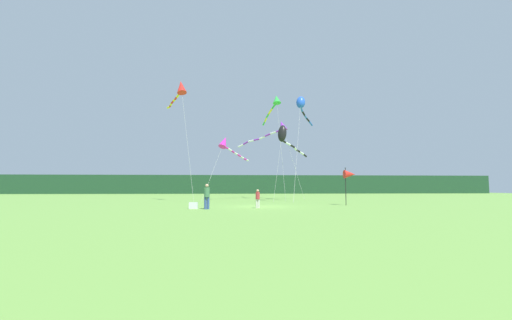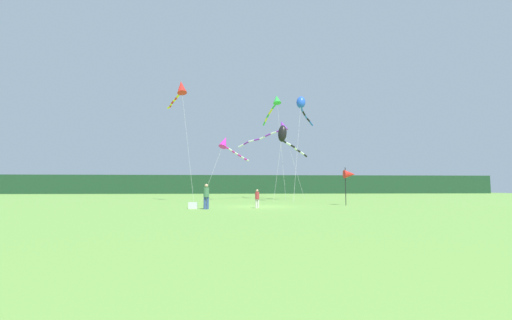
% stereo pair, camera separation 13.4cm
% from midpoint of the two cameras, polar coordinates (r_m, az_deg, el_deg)
% --- Properties ---
extents(ground_plane, '(120.00, 120.00, 0.00)m').
position_cam_midpoint_polar(ground_plane, '(24.51, 1.12, -8.11)').
color(ground_plane, '#6B9E42').
extents(distant_treeline, '(108.00, 2.48, 3.87)m').
position_cam_midpoint_polar(distant_treeline, '(69.40, -2.14, -4.26)').
color(distant_treeline, '#1E4228').
rests_on(distant_treeline, ground).
extents(person_adult, '(0.37, 0.37, 1.66)m').
position_cam_midpoint_polar(person_adult, '(21.93, -8.46, -6.04)').
color(person_adult, '#334C8C').
rests_on(person_adult, ground).
extents(person_child, '(0.28, 0.28, 1.29)m').
position_cam_midpoint_polar(person_child, '(22.74, 0.38, -6.57)').
color(person_child, silver).
rests_on(person_child, ground).
extents(cooler_box, '(0.58, 0.32, 0.43)m').
position_cam_midpoint_polar(cooler_box, '(22.52, -10.75, -7.79)').
color(cooler_box, silver).
rests_on(cooler_box, ground).
extents(banner_flag_pole, '(0.90, 0.70, 3.01)m').
position_cam_midpoint_polar(banner_flag_pole, '(27.40, 16.07, -2.44)').
color(banner_flag_pole, black).
rests_on(banner_flag_pole, ground).
extents(kite_magenta, '(5.09, 7.07, 7.20)m').
position_cam_midpoint_polar(kite_magenta, '(36.80, -5.05, 2.76)').
color(kite_magenta, '#B2B2B2').
rests_on(kite_magenta, ground).
extents(kite_blue, '(4.30, 9.49, 11.55)m').
position_cam_midpoint_polar(kite_blue, '(37.32, 8.05, 9.53)').
color(kite_blue, '#B2B2B2').
rests_on(kite_blue, ground).
extents(kite_green, '(1.64, 9.26, 12.12)m').
position_cam_midpoint_polar(kite_green, '(39.13, 3.40, 9.80)').
color(kite_green, '#B2B2B2').
rests_on(kite_green, ground).
extents(kite_red, '(3.88, 6.45, 12.42)m').
position_cam_midpoint_polar(kite_red, '(35.21, -12.86, 11.99)').
color(kite_red, '#B2B2B2').
rests_on(kite_red, ground).
extents(kite_black, '(4.64, 5.75, 7.84)m').
position_cam_midpoint_polar(kite_black, '(34.02, 5.07, 4.20)').
color(kite_black, '#B2B2B2').
rests_on(kite_black, ground).
extents(kite_purple, '(7.44, 6.18, 9.44)m').
position_cam_midpoint_polar(kite_purple, '(39.71, 3.94, 5.52)').
color(kite_purple, '#B2B2B2').
rests_on(kite_purple, ground).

